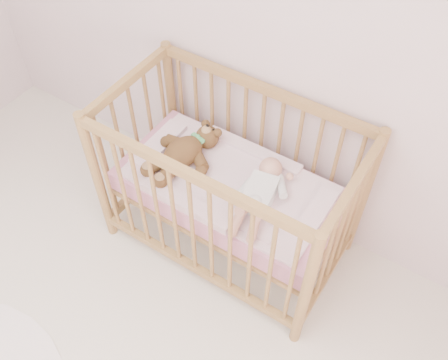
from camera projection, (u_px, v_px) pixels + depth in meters
The scene contains 6 objects.
wall_back at pixel (246, 8), 2.39m from camera, with size 4.00×0.02×2.70m, color silver.
crib at pixel (229, 188), 2.77m from camera, with size 1.36×0.76×1.00m, color #AD8849, non-canonical shape.
mattress at pixel (229, 190), 2.78m from camera, with size 1.22×0.62×0.13m, color pink.
blanket at pixel (229, 181), 2.72m from camera, with size 1.10×0.58×0.06m, color #EFA5B9, non-canonical shape.
baby at pixel (260, 191), 2.58m from camera, with size 0.27×0.56×0.14m, color white, non-canonical shape.
teddy_bear at pixel (183, 152), 2.74m from camera, with size 0.38×0.53×0.15m, color brown, non-canonical shape.
Camera 1 is at (1.09, 0.11, 2.64)m, focal length 40.00 mm.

